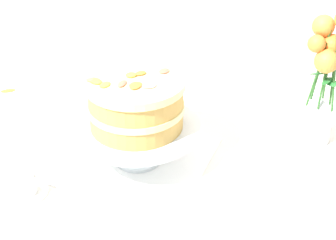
{
  "coord_description": "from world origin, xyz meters",
  "views": [
    {
      "loc": [
        0.1,
        -0.95,
        1.46
      ],
      "look_at": [
        -0.05,
        0.0,
        0.86
      ],
      "focal_mm": 54.33,
      "sensor_mm": 36.0,
      "label": 1
    }
  ],
  "objects_px": {
    "dining_table": "(186,202)",
    "flower_vase": "(324,81)",
    "layer_cake": "(136,102)",
    "cake_stand": "(137,131)",
    "teacup": "(21,183)"
  },
  "relations": [
    {
      "from": "layer_cake",
      "to": "flower_vase",
      "type": "height_order",
      "value": "flower_vase"
    },
    {
      "from": "layer_cake",
      "to": "flower_vase",
      "type": "bearing_deg",
      "value": 19.61
    },
    {
      "from": "cake_stand",
      "to": "teacup",
      "type": "bearing_deg",
      "value": -144.84
    },
    {
      "from": "layer_cake",
      "to": "dining_table",
      "type": "bearing_deg",
      "value": -13.07
    },
    {
      "from": "flower_vase",
      "to": "teacup",
      "type": "bearing_deg",
      "value": -154.47
    },
    {
      "from": "layer_cake",
      "to": "teacup",
      "type": "height_order",
      "value": "layer_cake"
    },
    {
      "from": "flower_vase",
      "to": "layer_cake",
      "type": "bearing_deg",
      "value": -160.39
    },
    {
      "from": "cake_stand",
      "to": "flower_vase",
      "type": "xyz_separation_m",
      "value": [
        0.42,
        0.15,
        0.09
      ]
    },
    {
      "from": "teacup",
      "to": "layer_cake",
      "type": "bearing_deg",
      "value": 35.15
    },
    {
      "from": "cake_stand",
      "to": "flower_vase",
      "type": "height_order",
      "value": "flower_vase"
    },
    {
      "from": "cake_stand",
      "to": "layer_cake",
      "type": "relative_size",
      "value": 1.31
    },
    {
      "from": "dining_table",
      "to": "flower_vase",
      "type": "relative_size",
      "value": 4.05
    },
    {
      "from": "dining_table",
      "to": "teacup",
      "type": "distance_m",
      "value": 0.39
    },
    {
      "from": "dining_table",
      "to": "layer_cake",
      "type": "distance_m",
      "value": 0.28
    },
    {
      "from": "dining_table",
      "to": "cake_stand",
      "type": "distance_m",
      "value": 0.21
    }
  ]
}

